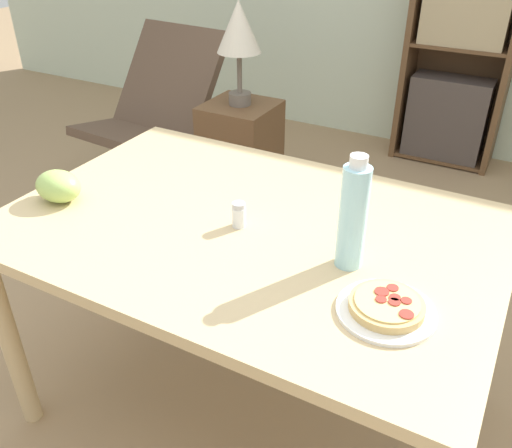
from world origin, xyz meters
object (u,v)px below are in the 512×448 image
pizza_on_plate (386,307)px  table_lamp (239,32)px  side_table (241,162)px  grape_bunch (58,186)px  drink_bottle (353,216)px  lounge_chair_near (155,140)px  salt_shaker (239,215)px  bookshelf (459,56)px

pizza_on_plate → table_lamp: size_ratio=0.45×
side_table → pizza_on_plate: bearing=-49.1°
grape_bunch → drink_bottle: drink_bottle is taller
pizza_on_plate → grape_bunch: 1.01m
side_table → lounge_chair_near: bearing=172.8°
pizza_on_plate → side_table: bearing=130.9°
grape_bunch → pizza_on_plate: bearing=-1.8°
lounge_chair_near → side_table: (0.63, -0.08, 0.03)m
side_table → grape_bunch: bearing=-84.9°
salt_shaker → drink_bottle: bearing=-4.2°
drink_bottle → lounge_chair_near: 2.13m
lounge_chair_near → table_lamp: (0.63, -0.08, 0.69)m
pizza_on_plate → lounge_chair_near: (-1.76, 1.38, -0.47)m
salt_shaker → lounge_chair_near: size_ratio=0.08×
drink_bottle → table_lamp: (-0.99, 1.17, 0.10)m
drink_bottle → side_table: size_ratio=0.47×
salt_shaker → side_table: size_ratio=0.12×
drink_bottle → salt_shaker: size_ratio=4.02×
lounge_chair_near → bookshelf: bearing=45.2°
grape_bunch → side_table: size_ratio=0.23×
grape_bunch → table_lamp: size_ratio=0.30×
grape_bunch → table_lamp: (-0.11, 1.27, 0.19)m
pizza_on_plate → salt_shaker: size_ratio=3.01×
drink_bottle → side_table: bearing=130.2°
drink_bottle → salt_shaker: bearing=175.8°
salt_shaker → lounge_chair_near: (-1.29, 1.22, -0.49)m
pizza_on_plate → side_table: 1.78m
salt_shaker → bookshelf: size_ratio=0.05×
pizza_on_plate → salt_shaker: 0.49m
salt_shaker → bookshelf: bookshelf is taller
pizza_on_plate → drink_bottle: size_ratio=0.75×
drink_bottle → side_table: drink_bottle is taller
grape_bunch → side_table: (-0.11, 1.27, -0.47)m
salt_shaker → lounge_chair_near: 1.84m
side_table → drink_bottle: bearing=-49.8°
table_lamp → side_table: bearing=0.0°
lounge_chair_near → bookshelf: size_ratio=0.60×
side_table → table_lamp: (0.00, 0.00, 0.66)m
drink_bottle → bookshelf: bookshelf is taller
drink_bottle → salt_shaker: (-0.33, 0.02, -0.10)m
lounge_chair_near → side_table: lounge_chair_near is taller
pizza_on_plate → lounge_chair_near: size_ratio=0.25×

